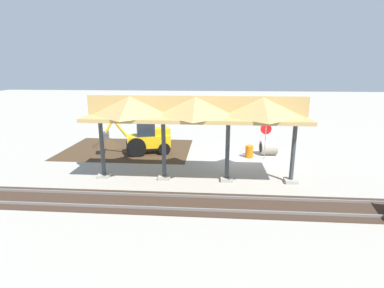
# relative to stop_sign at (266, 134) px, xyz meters

# --- Properties ---
(ground_plane) EXTENTS (120.00, 120.00, 0.00)m
(ground_plane) POSITION_rel_stop_sign_xyz_m (1.37, -0.02, -1.87)
(ground_plane) COLOR #9E998E
(dirt_work_zone) EXTENTS (9.92, 7.00, 0.01)m
(dirt_work_zone) POSITION_rel_stop_sign_xyz_m (10.53, -1.78, -1.87)
(dirt_work_zone) COLOR #42301E
(dirt_work_zone) RESTS_ON ground
(platform_canopy) EXTENTS (12.17, 3.20, 4.90)m
(platform_canopy) POSITION_rel_stop_sign_xyz_m (4.66, 4.40, 2.29)
(platform_canopy) COLOR #9E998E
(platform_canopy) RESTS_ON ground
(rail_tracks) EXTENTS (60.00, 2.58, 0.15)m
(rail_tracks) POSITION_rel_stop_sign_xyz_m (1.37, 7.62, -1.84)
(rail_tracks) COLOR slate
(rail_tracks) RESTS_ON ground
(stop_sign) EXTENTS (0.76, 0.13, 2.59)m
(stop_sign) POSITION_rel_stop_sign_xyz_m (0.00, 0.00, 0.00)
(stop_sign) COLOR gray
(stop_sign) RESTS_ON ground
(backhoe) EXTENTS (5.16, 2.65, 2.82)m
(backhoe) POSITION_rel_stop_sign_xyz_m (8.70, -0.78, -0.60)
(backhoe) COLOR #EAB214
(backhoe) RESTS_ON ground
(dirt_mound) EXTENTS (5.09, 5.09, 1.56)m
(dirt_mound) POSITION_rel_stop_sign_xyz_m (12.49, -2.73, -1.87)
(dirt_mound) COLOR #42301E
(dirt_mound) RESTS_ON ground
(concrete_pipe) EXTENTS (1.27, 1.20, 1.09)m
(concrete_pipe) POSITION_rel_stop_sign_xyz_m (-0.46, -1.16, -1.33)
(concrete_pipe) COLOR #9E9384
(concrete_pipe) RESTS_ON ground
(traffic_barrel) EXTENTS (0.56, 0.56, 0.90)m
(traffic_barrel) POSITION_rel_stop_sign_xyz_m (1.05, -0.30, -1.42)
(traffic_barrel) COLOR orange
(traffic_barrel) RESTS_ON ground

